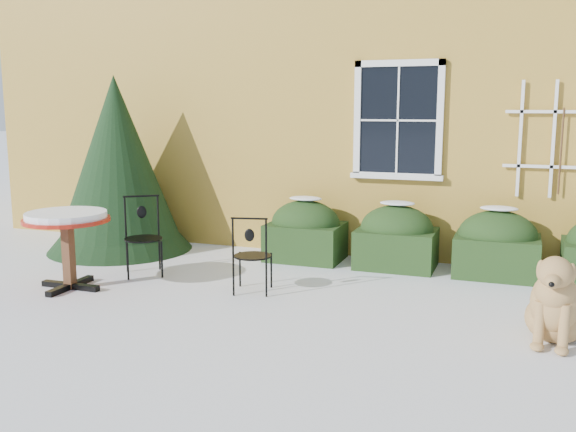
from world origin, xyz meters
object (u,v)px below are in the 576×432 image
at_px(patio_chair_far, 143,236).
at_px(dog, 555,307).
at_px(evergreen_shrub, 118,181).
at_px(bistro_table, 67,225).
at_px(patio_chair_near, 252,254).

relative_size(patio_chair_far, dog, 1.06).
distance_m(patio_chair_far, dog, 5.02).
height_order(evergreen_shrub, bistro_table, evergreen_shrub).
bearing_deg(dog, patio_chair_near, 179.18).
bearing_deg(evergreen_shrub, bistro_table, -71.43).
bearing_deg(evergreen_shrub, dog, -18.31).
bearing_deg(patio_chair_near, evergreen_shrub, -40.14).
height_order(bistro_table, patio_chair_far, patio_chair_far).
xyz_separation_m(bistro_table, dog, (5.39, 0.03, -0.42)).
relative_size(bistro_table, dog, 1.05).
relative_size(evergreen_shrub, dog, 2.73).
distance_m(evergreen_shrub, dog, 6.44).
relative_size(patio_chair_near, patio_chair_far, 0.91).
distance_m(bistro_table, patio_chair_far, 1.05).
bearing_deg(patio_chair_far, dog, -45.41).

